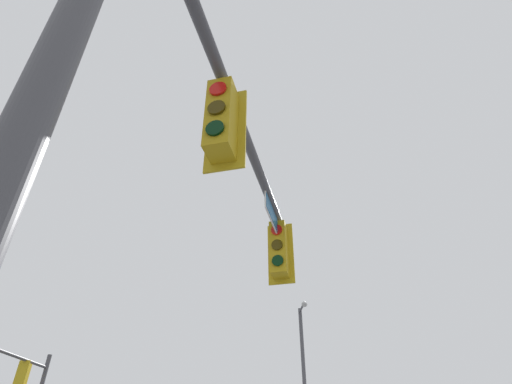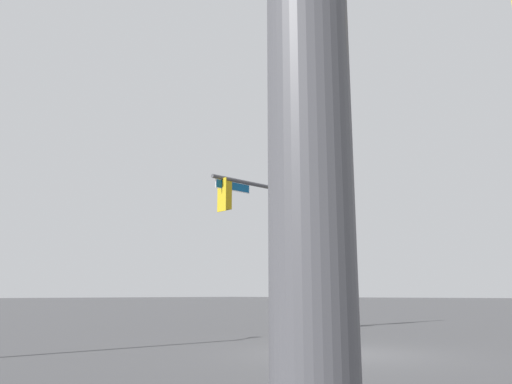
% 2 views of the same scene
% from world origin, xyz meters
% --- Properties ---
extents(signal_pole_near, '(6.83, 0.96, 6.47)m').
position_xyz_m(signal_pole_near, '(-5.72, -6.21, 4.70)').
color(signal_pole_near, '#47474C').
rests_on(signal_pole_near, ground_plane).
extents(street_lamp, '(1.78, 0.51, 8.24)m').
position_xyz_m(street_lamp, '(10.74, -6.46, 4.69)').
color(street_lamp, '#4C4C51').
rests_on(street_lamp, ground_plane).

